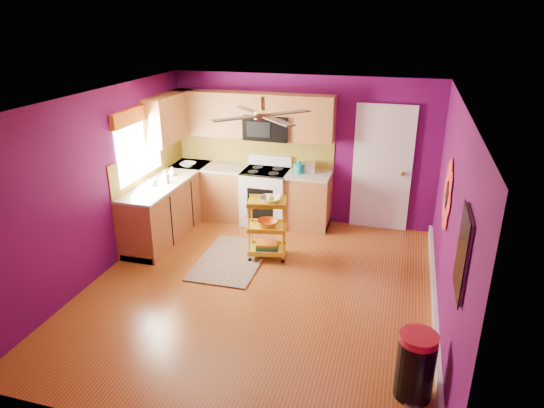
% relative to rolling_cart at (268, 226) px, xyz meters
% --- Properties ---
extents(ground, '(5.00, 5.00, 0.00)m').
position_rel_rolling_cart_xyz_m(ground, '(0.15, -0.91, -0.51)').
color(ground, brown).
rests_on(ground, ground).
extents(room_envelope, '(4.54, 5.04, 2.52)m').
position_rel_rolling_cart_xyz_m(room_envelope, '(0.18, -0.91, 1.12)').
color(room_envelope, '#57094E').
rests_on(room_envelope, ground).
extents(lower_cabinets, '(2.81, 2.31, 0.94)m').
position_rel_rolling_cart_xyz_m(lower_cabinets, '(-1.20, 0.90, -0.08)').
color(lower_cabinets, brown).
rests_on(lower_cabinets, ground).
extents(electric_range, '(0.76, 0.66, 1.13)m').
position_rel_rolling_cart_xyz_m(electric_range, '(-0.40, 1.26, -0.03)').
color(electric_range, white).
rests_on(electric_range, ground).
extents(upper_cabinetry, '(2.80, 2.30, 1.26)m').
position_rel_rolling_cart_xyz_m(upper_cabinetry, '(-1.09, 1.26, 1.29)').
color(upper_cabinetry, brown).
rests_on(upper_cabinetry, ground).
extents(left_window, '(0.08, 1.35, 1.08)m').
position_rel_rolling_cart_xyz_m(left_window, '(-2.07, 0.14, 1.22)').
color(left_window, white).
rests_on(left_window, ground).
extents(panel_door, '(0.95, 0.11, 2.15)m').
position_rel_rolling_cart_xyz_m(panel_door, '(1.50, 1.56, 0.51)').
color(panel_door, white).
rests_on(panel_door, ground).
extents(right_wall_art, '(0.04, 2.74, 1.04)m').
position_rel_rolling_cart_xyz_m(right_wall_art, '(2.38, -1.25, 0.93)').
color(right_wall_art, black).
rests_on(right_wall_art, ground).
extents(ceiling_fan, '(1.01, 1.01, 0.26)m').
position_rel_rolling_cart_xyz_m(ceiling_fan, '(0.15, -0.71, 1.78)').
color(ceiling_fan, '#BF8C3F').
rests_on(ceiling_fan, ground).
extents(shag_rug, '(0.93, 1.49, 0.02)m').
position_rel_rolling_cart_xyz_m(shag_rug, '(-0.49, -0.26, -0.50)').
color(shag_rug, black).
rests_on(shag_rug, ground).
extents(rolling_cart, '(0.62, 0.50, 1.00)m').
position_rel_rolling_cart_xyz_m(rolling_cart, '(0.00, 0.00, 0.00)').
color(rolling_cart, gold).
rests_on(rolling_cart, ground).
extents(trash_can, '(0.48, 0.48, 0.69)m').
position_rel_rolling_cart_xyz_m(trash_can, '(2.12, -2.34, -0.17)').
color(trash_can, black).
rests_on(trash_can, ground).
extents(teal_kettle, '(0.18, 0.18, 0.21)m').
position_rel_rolling_cart_xyz_m(teal_kettle, '(0.17, 1.28, 0.51)').
color(teal_kettle, teal).
rests_on(teal_kettle, lower_cabinets).
extents(toaster, '(0.22, 0.15, 0.18)m').
position_rel_rolling_cart_xyz_m(toaster, '(0.33, 1.37, 0.52)').
color(toaster, beige).
rests_on(toaster, lower_cabinets).
extents(soap_bottle_a, '(0.10, 0.10, 0.21)m').
position_rel_rolling_cart_xyz_m(soap_bottle_a, '(-1.73, 0.22, 0.53)').
color(soap_bottle_a, '#EA3F72').
rests_on(soap_bottle_a, lower_cabinets).
extents(soap_bottle_b, '(0.12, 0.12, 0.15)m').
position_rel_rolling_cart_xyz_m(soap_bottle_b, '(-1.79, 0.58, 0.50)').
color(soap_bottle_b, white).
rests_on(soap_bottle_b, lower_cabinets).
extents(counter_dish, '(0.26, 0.26, 0.06)m').
position_rel_rolling_cart_xyz_m(counter_dish, '(-1.76, 1.12, 0.46)').
color(counter_dish, white).
rests_on(counter_dish, lower_cabinets).
extents(counter_cup, '(0.13, 0.13, 0.10)m').
position_rel_rolling_cart_xyz_m(counter_cup, '(-1.85, 0.05, 0.48)').
color(counter_cup, white).
rests_on(counter_cup, lower_cabinets).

